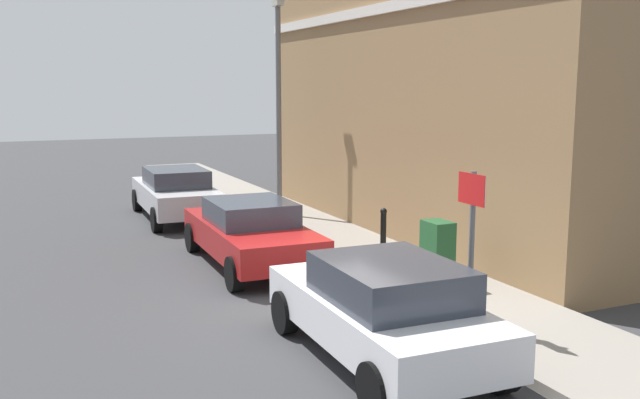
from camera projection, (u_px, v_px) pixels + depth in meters
name	position (u px, v px, depth m)	size (l,w,h in m)	color
ground	(328.00, 306.00, 11.70)	(80.00, 80.00, 0.00)	#38383A
sidewalk	(302.00, 226.00, 17.92)	(2.33, 30.00, 0.15)	gray
corner_building	(491.00, 39.00, 17.49)	(6.67, 12.74, 9.52)	olive
car_white	(384.00, 308.00, 9.24)	(1.93, 4.05, 1.40)	silver
car_red	(251.00, 232.00, 14.23)	(1.94, 4.44, 1.34)	maroon
car_silver	(176.00, 192.00, 19.21)	(1.93, 4.42, 1.41)	#B7B7BC
utility_cabinet	(437.00, 256.00, 12.29)	(0.46, 0.61, 1.15)	#1E4C28
bollard_near_cabinet	(383.00, 232.00, 14.22)	(0.14, 0.14, 1.04)	black
street_sign	(472.00, 227.00, 9.88)	(0.08, 0.60, 2.30)	#59595B
lamppost	(279.00, 98.00, 18.72)	(0.20, 0.44, 5.72)	#59595B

